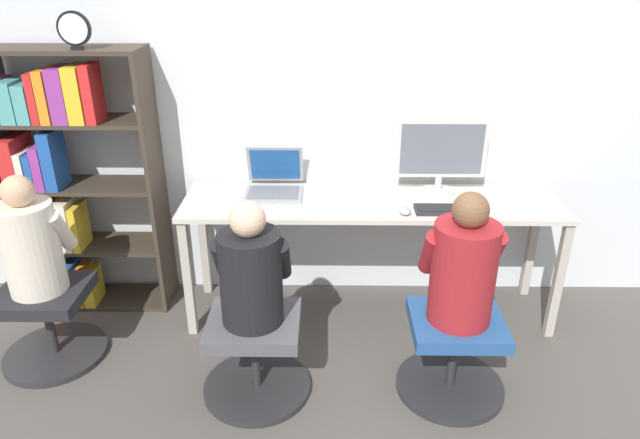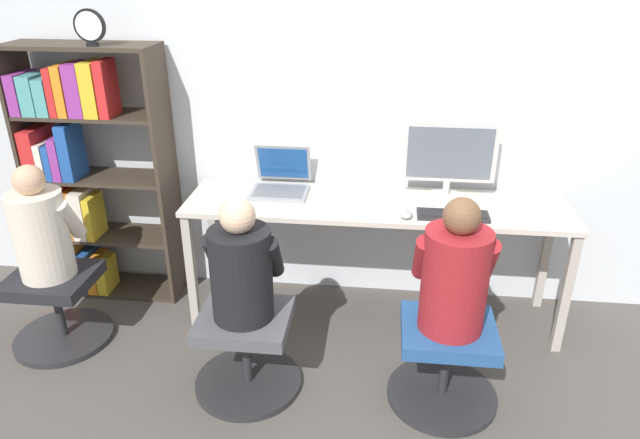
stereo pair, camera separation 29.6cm
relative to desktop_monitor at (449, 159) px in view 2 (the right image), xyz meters
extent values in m
plane|color=#4C4742|center=(-0.41, -0.42, -1.02)|extent=(14.00, 14.00, 0.00)
cube|color=silver|center=(-0.41, 0.20, 0.28)|extent=(10.00, 0.05, 2.60)
cube|color=beige|center=(-0.41, -0.14, -0.25)|extent=(2.24, 0.55, 0.03)
cube|color=#ADA497|center=(-1.49, -0.38, -0.64)|extent=(0.05, 0.05, 0.75)
cube|color=#ADA497|center=(0.67, -0.38, -0.64)|extent=(0.05, 0.05, 0.75)
cube|color=#ADA497|center=(-1.49, 0.10, -0.64)|extent=(0.05, 0.05, 0.75)
cube|color=#ADA497|center=(0.67, 0.10, -0.64)|extent=(0.05, 0.05, 0.75)
cylinder|color=beige|center=(0.00, 0.00, -0.23)|extent=(0.21, 0.21, 0.01)
cylinder|color=beige|center=(0.00, 0.00, -0.18)|extent=(0.04, 0.04, 0.09)
cube|color=beige|center=(0.00, 0.00, 0.04)|extent=(0.54, 0.02, 0.35)
cube|color=slate|center=(0.00, -0.01, 0.04)|extent=(0.49, 0.01, 0.30)
cube|color=gray|center=(-1.00, -0.08, -0.23)|extent=(0.34, 0.26, 0.02)
cube|color=slate|center=(-1.00, -0.08, -0.22)|extent=(0.30, 0.20, 0.00)
cube|color=gray|center=(-1.00, 0.10, -0.10)|extent=(0.34, 0.09, 0.25)
cube|color=#19478C|center=(-1.00, 0.09, -0.10)|extent=(0.30, 0.08, 0.21)
cube|color=#232326|center=(0.02, -0.29, -0.23)|extent=(0.39, 0.14, 0.02)
cube|color=black|center=(0.02, -0.29, -0.22)|extent=(0.36, 0.11, 0.00)
ellipsoid|color=#99999E|center=(-0.24, -0.32, -0.22)|extent=(0.07, 0.11, 0.03)
cylinder|color=#262628|center=(-0.02, -0.86, -1.00)|extent=(0.56, 0.56, 0.04)
cylinder|color=#262628|center=(-0.02, -0.86, -0.81)|extent=(0.05, 0.05, 0.34)
cube|color=#234C84|center=(-0.02, -0.86, -0.61)|extent=(0.46, 0.41, 0.07)
cylinder|color=#262628|center=(-1.04, -0.88, -1.00)|extent=(0.56, 0.56, 0.04)
cylinder|color=#262628|center=(-1.04, -0.88, -0.81)|extent=(0.05, 0.05, 0.34)
cube|color=#4C4C51|center=(-1.04, -0.88, -0.61)|extent=(0.46, 0.41, 0.07)
cylinder|color=maroon|center=(-0.02, -0.86, -0.31)|extent=(0.31, 0.31, 0.51)
sphere|color=brown|center=(-0.02, -0.86, 0.02)|extent=(0.17, 0.17, 0.17)
cylinder|color=maroon|center=(-0.17, -0.79, -0.24)|extent=(0.09, 0.22, 0.29)
cylinder|color=maroon|center=(0.13, -0.79, -0.24)|extent=(0.09, 0.22, 0.29)
cylinder|color=black|center=(-1.04, -0.88, -0.33)|extent=(0.30, 0.30, 0.47)
sphere|color=beige|center=(-1.04, -0.88, -0.02)|extent=(0.17, 0.17, 0.17)
cylinder|color=black|center=(-1.19, -0.81, -0.27)|extent=(0.09, 0.21, 0.27)
cylinder|color=black|center=(-0.90, -0.81, -0.27)|extent=(0.09, 0.21, 0.27)
cube|color=#382D23|center=(-2.59, -0.01, -0.20)|extent=(0.02, 0.32, 1.64)
cube|color=#382D23|center=(-1.72, -0.01, -0.20)|extent=(0.02, 0.32, 1.64)
cube|color=#382D23|center=(-2.16, -0.01, -1.01)|extent=(0.85, 0.31, 0.02)
cube|color=#382D23|center=(-2.16, -0.01, -0.60)|extent=(0.85, 0.31, 0.02)
cube|color=#382D23|center=(-2.16, -0.01, -0.20)|extent=(0.85, 0.31, 0.02)
cube|color=#382D23|center=(-2.16, -0.01, 0.20)|extent=(0.85, 0.31, 0.02)
cube|color=#382D23|center=(-2.16, -0.01, 0.61)|extent=(0.85, 0.31, 0.02)
cube|color=silver|center=(-2.54, -0.04, -0.89)|extent=(0.06, 0.25, 0.21)
cube|color=red|center=(-2.48, -0.06, -0.83)|extent=(0.06, 0.23, 0.33)
cube|color=orange|center=(-2.41, -0.08, -0.83)|extent=(0.05, 0.18, 0.32)
cube|color=#1E4C9E|center=(-2.35, -0.03, -0.86)|extent=(0.07, 0.27, 0.26)
cube|color=orange|center=(-2.27, -0.05, -0.88)|extent=(0.06, 0.24, 0.23)
cube|color=gold|center=(-2.20, -0.07, -0.88)|extent=(0.07, 0.19, 0.24)
cube|color=#1E4C9E|center=(-2.54, -0.07, -0.47)|extent=(0.06, 0.20, 0.25)
cube|color=red|center=(-2.46, -0.05, -0.42)|extent=(0.08, 0.25, 0.33)
cube|color=orange|center=(-2.37, -0.05, -0.44)|extent=(0.07, 0.24, 0.30)
cube|color=silver|center=(-2.29, -0.04, -0.43)|extent=(0.09, 0.25, 0.32)
cube|color=gold|center=(-2.21, -0.07, -0.45)|extent=(0.05, 0.20, 0.28)
cube|color=red|center=(-2.53, -0.03, -0.04)|extent=(0.09, 0.27, 0.30)
cube|color=silver|center=(-2.46, -0.05, -0.08)|extent=(0.04, 0.24, 0.23)
cube|color=#1E4C9E|center=(-2.41, -0.05, -0.08)|extent=(0.04, 0.24, 0.22)
cube|color=#8C338C|center=(-2.36, -0.07, -0.06)|extent=(0.05, 0.20, 0.26)
cube|color=#1E4C9E|center=(-2.29, -0.07, -0.01)|extent=(0.07, 0.20, 0.35)
cube|color=#8C338C|center=(-2.54, -0.04, 0.33)|extent=(0.07, 0.25, 0.24)
cube|color=teal|center=(-2.45, -0.06, 0.33)|extent=(0.09, 0.23, 0.23)
cube|color=teal|center=(-2.37, -0.05, 0.32)|extent=(0.07, 0.23, 0.22)
cube|color=red|center=(-2.30, -0.07, 0.35)|extent=(0.05, 0.19, 0.28)
cube|color=orange|center=(-2.25, -0.03, 0.36)|extent=(0.06, 0.27, 0.29)
cube|color=#8C338C|center=(-2.16, -0.05, 0.37)|extent=(0.09, 0.23, 0.30)
cube|color=gold|center=(-2.07, -0.05, 0.37)|extent=(0.09, 0.23, 0.32)
cube|color=red|center=(-1.99, -0.08, 0.38)|extent=(0.06, 0.18, 0.33)
cube|color=black|center=(-2.02, -0.11, 0.63)|extent=(0.06, 0.03, 0.02)
cylinder|color=black|center=(-2.02, -0.11, 0.73)|extent=(0.18, 0.02, 0.18)
cylinder|color=white|center=(-2.02, -0.13, 0.73)|extent=(0.15, 0.00, 0.15)
cylinder|color=#262628|center=(-2.23, -0.61, -1.00)|extent=(0.56, 0.56, 0.04)
cylinder|color=#262628|center=(-2.23, -0.61, -0.81)|extent=(0.05, 0.05, 0.34)
cube|color=black|center=(-2.23, -0.61, -0.61)|extent=(0.46, 0.41, 0.07)
cylinder|color=beige|center=(-2.23, -0.61, -0.32)|extent=(0.29, 0.29, 0.50)
sphere|color=tan|center=(-2.23, -0.61, 0.00)|extent=(0.16, 0.16, 0.16)
cylinder|color=beige|center=(-2.37, -0.54, -0.25)|extent=(0.08, 0.21, 0.28)
cylinder|color=beige|center=(-2.09, -0.54, -0.25)|extent=(0.08, 0.21, 0.28)
camera|label=1|loc=(-0.68, -3.24, 1.08)|focal=32.00mm
camera|label=2|loc=(-0.38, -3.22, 1.08)|focal=32.00mm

